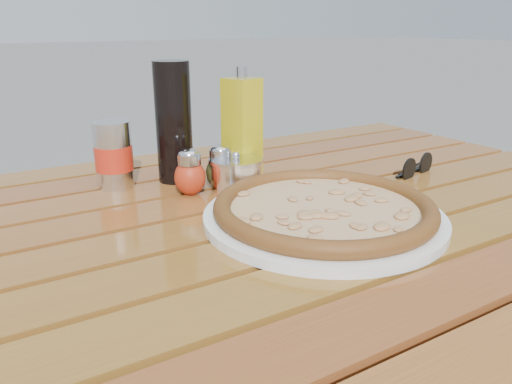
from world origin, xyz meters
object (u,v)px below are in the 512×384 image
dark_bottle (174,122)px  olive_oil_cruet (242,130)px  pizza (324,207)px  soda_can (114,156)px  oregano_shaker (221,168)px  sunglasses (416,167)px  table (262,257)px  pepper_shaker (190,173)px  parmesan_tin (236,174)px  plate (323,217)px

dark_bottle → olive_oil_cruet: (0.11, -0.06, -0.01)m
pizza → soda_can: 0.39m
oregano_shaker → sunglasses: (0.37, -0.12, -0.02)m
table → pepper_shaker: bearing=111.4°
olive_oil_cruet → dark_bottle: bearing=149.0°
sunglasses → oregano_shaker: bearing=148.9°
pizza → sunglasses: 0.32m
olive_oil_cruet → pizza: bearing=-90.2°
oregano_shaker → parmesan_tin: oregano_shaker is taller
pizza → dark_bottle: bearing=108.9°
pepper_shaker → sunglasses: 0.44m
plate → pepper_shaker: 0.25m
plate → sunglasses: 0.32m
olive_oil_cruet → pepper_shaker: bearing=-168.0°
oregano_shaker → dark_bottle: dark_bottle is taller
pizza → olive_oil_cruet: size_ratio=1.90×
pepper_shaker → olive_oil_cruet: bearing=12.0°
dark_bottle → olive_oil_cruet: size_ratio=1.05×
pepper_shaker → olive_oil_cruet: size_ratio=0.39×
table → soda_can: (-0.16, 0.25, 0.13)m
pepper_shaker → oregano_shaker: (0.06, -0.00, 0.00)m
table → olive_oil_cruet: size_ratio=6.67×
soda_can → table: bearing=-58.3°
table → pizza: bearing=-51.0°
table → soda_can: 0.33m
dark_bottle → sunglasses: 0.48m
dark_bottle → olive_oil_cruet: bearing=-31.0°
olive_oil_cruet → oregano_shaker: bearing=-156.4°
olive_oil_cruet → parmesan_tin: (-0.04, -0.05, -0.07)m
oregano_shaker → plate: bearing=-75.4°
table → dark_bottle: 0.30m
table → dark_bottle: dark_bottle is taller
pizza → olive_oil_cruet: olive_oil_cruet is taller
soda_can → parmesan_tin: soda_can is taller
plate → pizza: size_ratio=0.90×
plate → olive_oil_cruet: olive_oil_cruet is taller
pepper_shaker → pizza: bearing=-61.9°
pepper_shaker → olive_oil_cruet: 0.13m
plate → oregano_shaker: bearing=104.6°
sunglasses → pepper_shaker: bearing=151.3°
dark_bottle → sunglasses: dark_bottle is taller
soda_can → oregano_shaker: bearing=-33.9°
dark_bottle → table: bearing=-79.0°
plate → soda_can: (-0.22, 0.33, 0.05)m
soda_can → sunglasses: bearing=-23.6°
plate → oregano_shaker: (-0.06, 0.22, 0.03)m
table → pepper_shaker: 0.19m
dark_bottle → pizza: bearing=-71.1°
olive_oil_cruet → sunglasses: size_ratio=1.91×
pizza → sunglasses: (0.31, 0.10, -0.01)m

